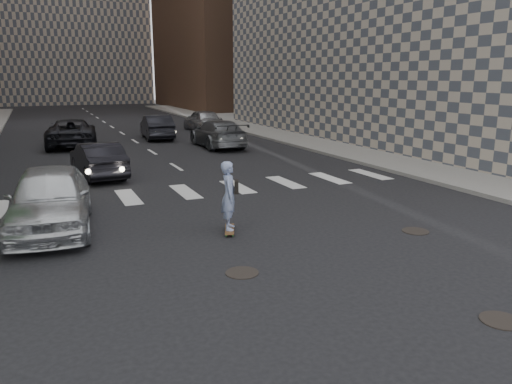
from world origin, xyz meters
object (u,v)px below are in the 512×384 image
Objects in this scene: traffic_car_c at (72,133)px; traffic_car_e at (157,127)px; skateboarder at (229,196)px; traffic_car_b at (218,134)px; traffic_car_d at (203,120)px; silver_sedan at (50,199)px; traffic_car_a at (98,160)px.

traffic_car_c is 5.61m from traffic_car_e.
traffic_car_c is (-2.55, 19.15, -0.19)m from skateboarder.
traffic_car_e is (-2.34, 5.30, -0.00)m from traffic_car_b.
traffic_car_b is 1.13× the size of traffic_car_d.
traffic_car_b is (9.42, 13.30, -0.07)m from silver_sedan.
silver_sedan reaches higher than traffic_car_e.
traffic_car_e is at bearing 75.24° from silver_sedan.
traffic_car_e is (-4.21, -3.32, -0.03)m from traffic_car_d.
traffic_car_c is (-0.30, 10.07, 0.09)m from traffic_car_a.
skateboarder is at bearing 73.34° from traffic_car_d.
skateboarder is at bearing -20.90° from silver_sedan.
traffic_car_b is at bearing 60.77° from silver_sedan.
traffic_car_b is at bearing -144.82° from traffic_car_a.
traffic_car_c is at bearing 21.11° from traffic_car_e.
traffic_car_a is at bearing 79.85° from silver_sedan.
silver_sedan reaches higher than traffic_car_b.
traffic_car_e is at bearing 37.87° from traffic_car_d.
traffic_car_e is (5.37, 1.61, -0.03)m from traffic_car_c.
traffic_car_b is 8.82m from traffic_car_d.
traffic_car_c is 1.21× the size of traffic_car_d.
traffic_car_b is (5.16, 15.46, -0.22)m from skateboarder.
traffic_car_e is (5.07, 11.68, 0.07)m from traffic_car_a.
silver_sedan is 16.30m from traffic_car_b.
traffic_car_e is at bearing -64.82° from traffic_car_b.
traffic_car_c is at bearing -93.83° from traffic_car_a.
traffic_car_a is 0.91× the size of traffic_car_d.
traffic_car_d is at bearing -137.35° from traffic_car_e.
silver_sedan is 19.90m from traffic_car_e.
skateboarder is 4.78m from silver_sedan.
traffic_car_d reaches higher than traffic_car_c.
skateboarder is 25.09m from traffic_car_d.
skateboarder is at bearing 72.90° from traffic_car_b.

